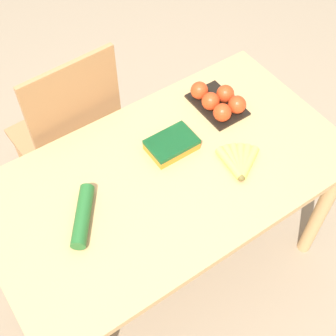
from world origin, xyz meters
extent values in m
plane|color=gray|center=(0.00, 0.00, 0.00)|extent=(12.00, 12.00, 0.00)
cube|color=tan|center=(0.00, 0.00, 0.71)|extent=(1.31, 0.73, 0.03)
cylinder|color=tan|center=(0.59, -0.30, 0.35)|extent=(0.06, 0.06, 0.69)
cylinder|color=tan|center=(-0.59, 0.30, 0.35)|extent=(0.06, 0.06, 0.69)
cylinder|color=tan|center=(0.59, 0.30, 0.35)|extent=(0.06, 0.06, 0.69)
cube|color=#A87547|center=(-0.15, 0.62, 0.43)|extent=(0.44, 0.42, 0.03)
cube|color=#A87547|center=(-0.14, 0.43, 0.71)|extent=(0.39, 0.04, 0.54)
cylinder|color=#A87547|center=(0.02, 0.80, 0.21)|extent=(0.04, 0.04, 0.42)
cylinder|color=#A87547|center=(-0.33, 0.78, 0.21)|extent=(0.04, 0.04, 0.42)
cylinder|color=#A87547|center=(0.04, 0.46, 0.21)|extent=(0.04, 0.04, 0.42)
cylinder|color=#A87547|center=(-0.32, 0.44, 0.21)|extent=(0.04, 0.04, 0.42)
sphere|color=brown|center=(0.19, -0.17, 0.74)|extent=(0.03, 0.03, 0.03)
cylinder|color=#CCC651|center=(0.25, -0.13, 0.74)|extent=(0.14, 0.10, 0.03)
cylinder|color=#CCC651|center=(0.25, -0.12, 0.74)|extent=(0.13, 0.12, 0.03)
cylinder|color=#CCC651|center=(0.24, -0.11, 0.74)|extent=(0.12, 0.13, 0.03)
cylinder|color=#CCC651|center=(0.23, -0.11, 0.74)|extent=(0.10, 0.14, 0.03)
cylinder|color=#CCC651|center=(0.21, -0.10, 0.74)|extent=(0.07, 0.15, 0.03)
cylinder|color=#CCC651|center=(0.20, -0.10, 0.74)|extent=(0.05, 0.15, 0.03)
cube|color=black|center=(0.35, 0.16, 0.73)|extent=(0.15, 0.23, 0.01)
sphere|color=red|center=(0.31, 0.09, 0.77)|extent=(0.07, 0.07, 0.07)
sphere|color=red|center=(0.38, 0.09, 0.77)|extent=(0.07, 0.07, 0.07)
sphere|color=red|center=(0.31, 0.16, 0.77)|extent=(0.07, 0.07, 0.07)
sphere|color=red|center=(0.38, 0.16, 0.77)|extent=(0.07, 0.07, 0.07)
sphere|color=red|center=(0.31, 0.24, 0.77)|extent=(0.07, 0.07, 0.07)
cube|color=orange|center=(0.07, 0.08, 0.75)|extent=(0.17, 0.12, 0.05)
cube|color=#145123|center=(0.07, 0.08, 0.76)|extent=(0.18, 0.12, 0.02)
cylinder|color=#236028|center=(-0.34, 0.00, 0.75)|extent=(0.17, 0.21, 0.05)
camera|label=1|loc=(-0.56, -0.81, 2.06)|focal=50.00mm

